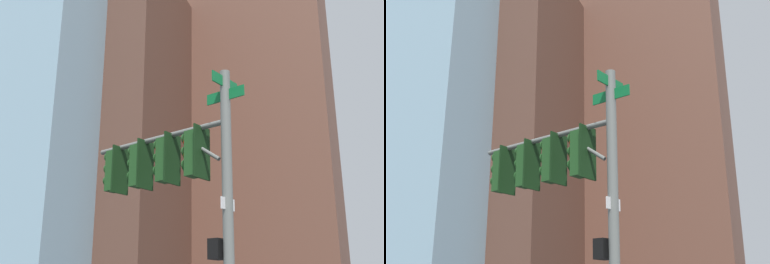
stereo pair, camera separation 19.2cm
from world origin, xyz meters
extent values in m
cylinder|color=slate|center=(-0.12, -0.46, 3.29)|extent=(0.22, 0.22, 6.58)
cylinder|color=slate|center=(0.50, 1.33, 5.44)|extent=(1.37, 3.61, 0.12)
cylinder|color=slate|center=(0.10, 0.19, 4.99)|extent=(0.42, 1.01, 0.75)
cube|color=#0F6B33|center=(-0.12, -0.46, 6.33)|extent=(0.88, 0.33, 0.24)
cube|color=#0F6B33|center=(-0.12, -0.46, 6.03)|extent=(0.34, 0.90, 0.24)
cube|color=white|center=(-0.12, -0.46, 3.70)|extent=(0.43, 0.18, 0.24)
cube|color=#1E4C1E|center=(0.15, 0.32, 4.88)|extent=(0.43, 0.43, 1.00)
cube|color=black|center=(0.09, 0.14, 4.88)|extent=(0.53, 0.22, 1.16)
sphere|color=red|center=(0.22, 0.51, 5.18)|extent=(0.20, 0.20, 0.20)
cylinder|color=#1E4C1E|center=(0.24, 0.58, 5.27)|extent=(0.23, 0.11, 0.23)
sphere|color=#4C330A|center=(0.22, 0.51, 4.88)|extent=(0.20, 0.20, 0.20)
cylinder|color=#1E4C1E|center=(0.24, 0.58, 4.97)|extent=(0.23, 0.11, 0.23)
sphere|color=#0A3819|center=(0.22, 0.51, 4.58)|extent=(0.20, 0.20, 0.20)
cylinder|color=#1E4C1E|center=(0.24, 0.58, 4.67)|extent=(0.23, 0.11, 0.23)
cube|color=#1E4C1E|center=(0.42, 1.10, 4.88)|extent=(0.43, 0.43, 1.00)
cube|color=black|center=(0.36, 0.92, 4.88)|extent=(0.53, 0.22, 1.16)
sphere|color=red|center=(0.49, 1.29, 5.18)|extent=(0.20, 0.20, 0.20)
cylinder|color=#1E4C1E|center=(0.51, 1.35, 5.27)|extent=(0.23, 0.11, 0.23)
sphere|color=#4C330A|center=(0.49, 1.29, 4.88)|extent=(0.20, 0.20, 0.20)
cylinder|color=#1E4C1E|center=(0.51, 1.35, 4.97)|extent=(0.23, 0.11, 0.23)
sphere|color=#0A3819|center=(0.49, 1.29, 4.58)|extent=(0.20, 0.20, 0.20)
cylinder|color=#1E4C1E|center=(0.51, 1.35, 4.67)|extent=(0.23, 0.11, 0.23)
cube|color=#1E4C1E|center=(0.69, 1.87, 4.88)|extent=(0.43, 0.43, 1.00)
cube|color=black|center=(0.63, 1.70, 4.88)|extent=(0.53, 0.22, 1.16)
sphere|color=red|center=(0.76, 2.07, 5.18)|extent=(0.20, 0.20, 0.20)
cylinder|color=#1E4C1E|center=(0.78, 2.13, 5.27)|extent=(0.23, 0.11, 0.23)
sphere|color=#4C330A|center=(0.76, 2.07, 4.88)|extent=(0.20, 0.20, 0.20)
cylinder|color=#1E4C1E|center=(0.78, 2.13, 4.97)|extent=(0.23, 0.11, 0.23)
sphere|color=#0A3819|center=(0.76, 2.07, 4.58)|extent=(0.20, 0.20, 0.20)
cylinder|color=#1E4C1E|center=(0.78, 2.13, 4.67)|extent=(0.23, 0.11, 0.23)
cube|color=#1E4C1E|center=(0.97, 2.65, 4.88)|extent=(0.43, 0.43, 1.00)
cube|color=black|center=(0.90, 2.47, 4.88)|extent=(0.53, 0.22, 1.16)
sphere|color=#470A07|center=(1.03, 2.85, 5.18)|extent=(0.20, 0.20, 0.20)
cylinder|color=#1E4C1E|center=(1.06, 2.91, 5.27)|extent=(0.23, 0.11, 0.23)
sphere|color=#F29E0C|center=(1.03, 2.85, 4.88)|extent=(0.20, 0.20, 0.20)
cylinder|color=#1E4C1E|center=(1.06, 2.91, 4.97)|extent=(0.23, 0.11, 0.23)
sphere|color=#0A3819|center=(1.03, 2.85, 4.58)|extent=(0.20, 0.20, 0.20)
cylinder|color=#1E4C1E|center=(1.06, 2.91, 4.67)|extent=(0.23, 0.11, 0.23)
cube|color=black|center=(-0.04, -0.21, 2.84)|extent=(0.42, 0.36, 0.40)
cube|color=#EA5914|center=(0.01, -0.09, 2.84)|extent=(0.24, 0.10, 0.28)
cube|color=brown|center=(47.09, 7.29, 27.14)|extent=(23.93, 16.21, 54.29)
cube|color=brown|center=(35.31, 21.76, 16.07)|extent=(23.72, 18.85, 32.13)
camera|label=1|loc=(-9.74, -2.98, 1.85)|focal=47.22mm
camera|label=2|loc=(-9.68, -3.16, 1.85)|focal=47.22mm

